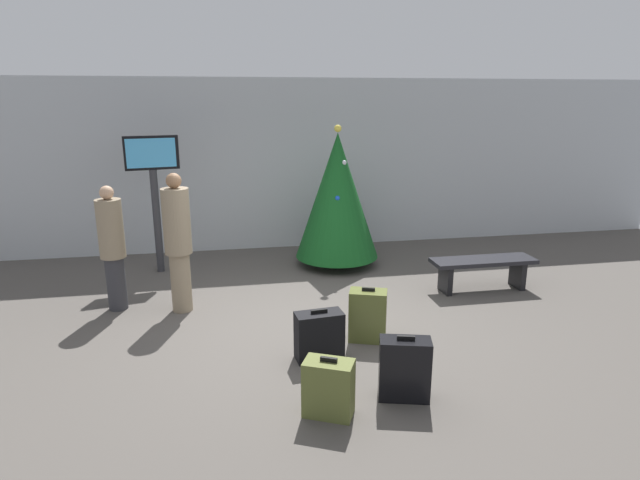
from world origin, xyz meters
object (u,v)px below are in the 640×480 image
flight_info_kiosk (154,180)px  suitcase_2 (329,388)px  suitcase_0 (319,336)px  waiting_bench (483,267)px  traveller_1 (112,246)px  suitcase_1 (404,369)px  traveller_0 (178,240)px  holiday_tree (337,196)px  suitcase_3 (368,315)px

flight_info_kiosk → suitcase_2: flight_info_kiosk is taller
suitcase_0 → suitcase_2: (-0.11, -1.06, -0.00)m
waiting_bench → traveller_1: (-5.18, 0.23, 0.53)m
waiting_bench → suitcase_1: suitcase_1 is taller
flight_info_kiosk → suitcase_2: bearing=-67.0°
suitcase_0 → suitcase_1: (0.65, -0.92, 0.03)m
waiting_bench → traveller_0: size_ratio=0.83×
holiday_tree → suitcase_3: holiday_tree is taller
holiday_tree → suitcase_2: (-1.02, -4.29, -0.93)m
traveller_1 → holiday_tree: bearing=22.1°
suitcase_1 → traveller_1: bearing=137.6°
flight_info_kiosk → suitcase_3: bearing=-49.2°
holiday_tree → traveller_0: holiday_tree is taller
traveller_0 → suitcase_1: size_ratio=2.90×
flight_info_kiosk → traveller_0: bearing=-75.4°
holiday_tree → suitcase_3: size_ratio=3.61×
suitcase_0 → suitcase_2: 1.06m
flight_info_kiosk → traveller_1: bearing=-104.5°
traveller_1 → suitcase_0: traveller_1 is taller
traveller_1 → suitcase_0: (2.42, -1.88, -0.62)m
flight_info_kiosk → traveller_0: size_ratio=1.19×
traveller_1 → suitcase_1: (3.06, -2.80, -0.59)m
flight_info_kiosk → suitcase_0: 4.17m
waiting_bench → suitcase_3: 2.49m
traveller_1 → suitcase_1: traveller_1 is taller
holiday_tree → suitcase_1: 4.26m
traveller_0 → holiday_tree: bearing=32.4°
flight_info_kiosk → suitcase_0: flight_info_kiosk is taller
holiday_tree → traveller_0: bearing=-147.6°
traveller_0 → suitcase_1: 3.47m
flight_info_kiosk → suitcase_0: size_ratio=3.85×
suitcase_1 → suitcase_3: (-0.00, 1.26, 0.01)m
traveller_1 → suitcase_0: 3.13m
holiday_tree → waiting_bench: (1.86, -1.58, -0.83)m
flight_info_kiosk → suitcase_3: (2.66, -3.09, -1.21)m
holiday_tree → traveller_1: (-3.33, -1.35, -0.31)m
suitcase_1 → suitcase_0: bearing=125.1°
suitcase_0 → holiday_tree: bearing=74.4°
traveller_0 → suitcase_3: 2.66m
suitcase_0 → suitcase_3: 0.73m
flight_info_kiosk → suitcase_3: size_ratio=3.38×
traveller_0 → traveller_1: (-0.86, 0.21, -0.09)m
waiting_bench → suitcase_2: (-2.87, -2.71, -0.10)m
waiting_bench → traveller_1: bearing=177.5°
suitcase_1 → holiday_tree: bearing=86.4°
suitcase_1 → traveller_0: bearing=130.4°
flight_info_kiosk → suitcase_1: flight_info_kiosk is taller
holiday_tree → traveller_1: bearing=-157.9°
traveller_1 → suitcase_3: traveller_1 is taller
suitcase_1 → suitcase_3: 1.26m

